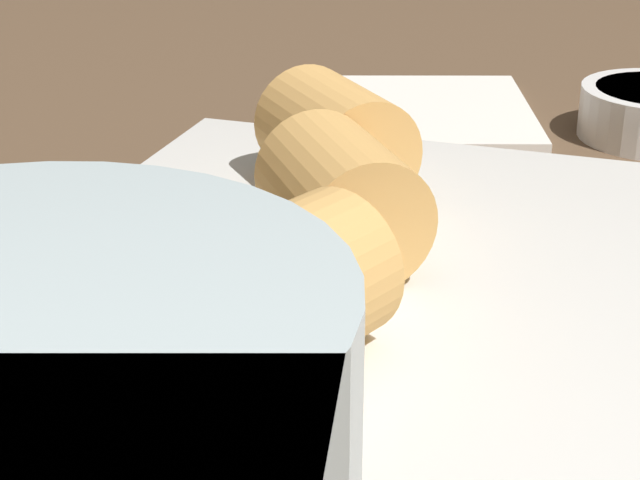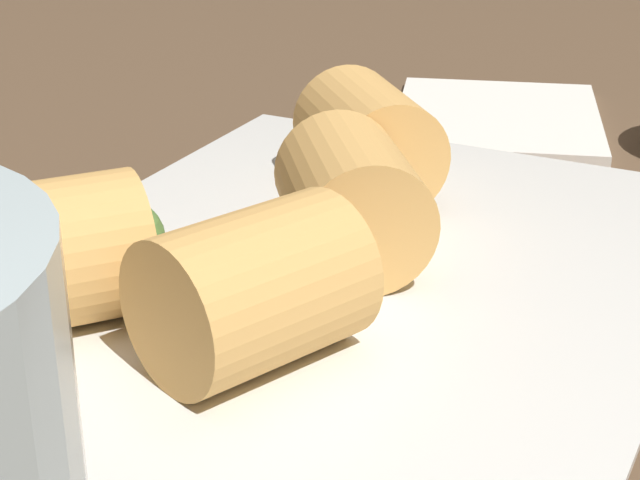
% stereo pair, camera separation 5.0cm
% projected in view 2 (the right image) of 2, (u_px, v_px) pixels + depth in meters
% --- Properties ---
extents(table_surface, '(1.80, 1.40, 0.02)m').
position_uv_depth(table_surface, '(363.00, 378.00, 0.37)').
color(table_surface, brown).
rests_on(table_surface, ground).
extents(serving_plate, '(0.35, 0.24, 0.01)m').
position_uv_depth(serving_plate, '(320.00, 309.00, 0.38)').
color(serving_plate, silver).
rests_on(serving_plate, table_surface).
extents(roll_front_left, '(0.08, 0.08, 0.05)m').
position_uv_depth(roll_front_left, '(58.00, 253.00, 0.35)').
color(roll_front_left, '#DBA356').
rests_on(roll_front_left, serving_plate).
extents(roll_front_right, '(0.08, 0.08, 0.05)m').
position_uv_depth(roll_front_right, '(350.00, 195.00, 0.40)').
color(roll_front_right, '#DBA356').
rests_on(roll_front_right, serving_plate).
extents(roll_back_left, '(0.08, 0.07, 0.05)m').
position_uv_depth(roll_back_left, '(264.00, 286.00, 0.33)').
color(roll_back_left, '#DBA356').
rests_on(roll_back_left, serving_plate).
extents(roll_back_right, '(0.08, 0.08, 0.05)m').
position_uv_depth(roll_back_right, '(365.00, 137.00, 0.46)').
color(roll_back_right, '#DBA356').
rests_on(roll_back_right, serving_plate).
extents(napkin, '(0.16, 0.15, 0.01)m').
position_uv_depth(napkin, '(498.00, 118.00, 0.60)').
color(napkin, silver).
rests_on(napkin, table_surface).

